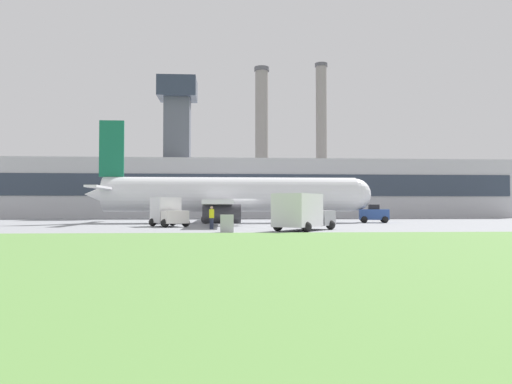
# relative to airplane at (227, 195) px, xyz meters

# --- Properties ---
(ground_plane) EXTENTS (400.00, 400.00, 0.00)m
(ground_plane) POSITION_rel_airplane_xyz_m (1.69, -2.45, -2.87)
(ground_plane) COLOR gray
(grass_strip) EXTENTS (240.00, 37.00, 0.06)m
(grass_strip) POSITION_rel_airplane_xyz_m (1.69, -38.95, -2.84)
(grass_strip) COLOR #5B8942
(grass_strip) RESTS_ON ground_plane
(terminal_building) EXTENTS (82.44, 14.82, 21.75)m
(terminal_building) POSITION_rel_airplane_xyz_m (1.35, 26.36, 1.77)
(terminal_building) COLOR #B2B2B7
(terminal_building) RESTS_ON ground_plane
(smokestack_left) EXTENTS (3.43, 3.43, 33.57)m
(smokestack_left) POSITION_rel_airplane_xyz_m (8.52, 60.79, 14.05)
(smokestack_left) COLOR gray
(smokestack_left) RESTS_ON ground_plane
(smokestack_right) EXTENTS (2.90, 2.90, 34.77)m
(smokestack_right) POSITION_rel_airplane_xyz_m (22.33, 60.91, 14.63)
(smokestack_right) COLOR gray
(smokestack_right) RESTS_ON ground_plane
(airplane) EXTENTS (29.87, 28.00, 10.59)m
(airplane) POSITION_rel_airplane_xyz_m (0.00, 0.00, 0.00)
(airplane) COLOR silver
(airplane) RESTS_ON ground_plane
(pushback_tug) EXTENTS (3.31, 2.70, 1.92)m
(pushback_tug) POSITION_rel_airplane_xyz_m (15.49, -0.43, -2.04)
(pushback_tug) COLOR #2D4C93
(pushback_tug) RESTS_ON ground_plane
(baggage_truck) EXTENTS (3.66, 4.46, 2.50)m
(baggage_truck) POSITION_rel_airplane_xyz_m (-5.18, -8.94, -1.68)
(baggage_truck) COLOR white
(baggage_truck) RESTS_ON ground_plane
(fuel_truck) EXTENTS (5.26, 6.04, 2.61)m
(fuel_truck) POSITION_rel_airplane_xyz_m (5.16, -16.96, -1.60)
(fuel_truck) COLOR gray
(fuel_truck) RESTS_ON ground_plane
(ground_crew_person) EXTENTS (0.54, 0.54, 1.74)m
(ground_crew_person) POSITION_rel_airplane_xyz_m (-1.31, -14.06, -1.99)
(ground_crew_person) COLOR #23283D
(ground_crew_person) RESTS_ON ground_plane
(traffic_cone_near_nose) EXTENTS (0.62, 0.62, 0.52)m
(traffic_cone_near_nose) POSITION_rel_airplane_xyz_m (7.83, -9.19, -2.64)
(traffic_cone_near_nose) COLOR black
(traffic_cone_near_nose) RESTS_ON ground_plane
(utility_cabinet) EXTENTS (0.88, 0.53, 1.17)m
(utility_cabinet) POSITION_rel_airplane_xyz_m (-0.20, -18.90, -2.29)
(utility_cabinet) COLOR #B2B7B2
(utility_cabinet) RESTS_ON ground_plane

